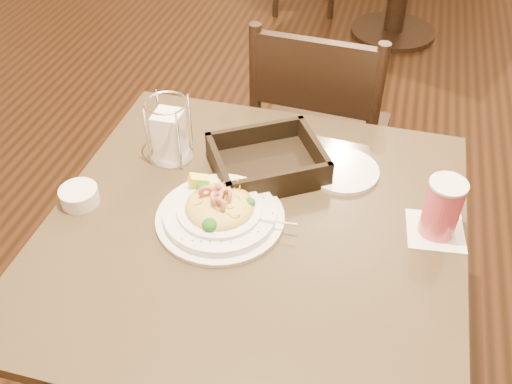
% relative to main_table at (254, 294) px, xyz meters
% --- Properties ---
extents(main_table, '(0.90, 0.90, 0.75)m').
position_rel_main_table_xyz_m(main_table, '(0.00, 0.00, 0.00)').
color(main_table, black).
rests_on(main_table, ground).
extents(dining_chair_near, '(0.45, 0.45, 0.93)m').
position_rel_main_table_xyz_m(dining_chair_near, '(0.04, 0.71, -0.02)').
color(dining_chair_near, black).
rests_on(dining_chair_near, ground).
extents(pasta_bowl, '(0.31, 0.28, 0.09)m').
position_rel_main_table_xyz_m(pasta_bowl, '(-0.08, -0.00, 0.26)').
color(pasta_bowl, white).
rests_on(pasta_bowl, main_table).
extents(drink_glass, '(0.13, 0.13, 0.14)m').
position_rel_main_table_xyz_m(drink_glass, '(0.38, 0.08, 0.31)').
color(drink_glass, white).
rests_on(drink_glass, main_table).
extents(bread_basket, '(0.32, 0.31, 0.07)m').
position_rel_main_table_xyz_m(bread_basket, '(-0.02, 0.19, 0.26)').
color(bread_basket, black).
rests_on(bread_basket, main_table).
extents(napkin_caddy, '(0.10, 0.10, 0.16)m').
position_rel_main_table_xyz_m(napkin_caddy, '(-0.26, 0.18, 0.31)').
color(napkin_caddy, silver).
rests_on(napkin_caddy, main_table).
extents(side_plate, '(0.21, 0.21, 0.01)m').
position_rel_main_table_xyz_m(side_plate, '(0.16, 0.23, 0.24)').
color(side_plate, white).
rests_on(side_plate, main_table).
extents(butter_ramekin, '(0.10, 0.10, 0.04)m').
position_rel_main_table_xyz_m(butter_ramekin, '(-0.40, -0.03, 0.26)').
color(butter_ramekin, white).
rests_on(butter_ramekin, main_table).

